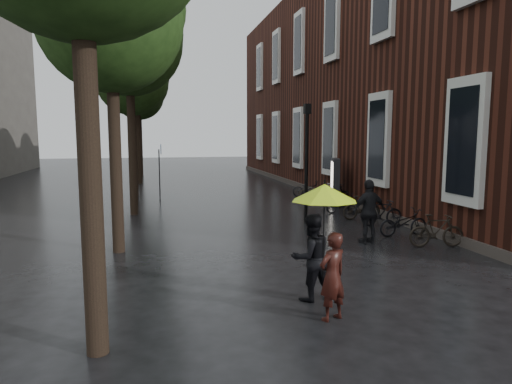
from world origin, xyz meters
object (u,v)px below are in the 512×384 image
object	(u,v)px
person_burgundy	(332,276)
parked_bicycles	(350,203)
pedestrian_walking	(369,212)
lamp_post	(307,152)
person_black	(311,257)
ad_lightbox	(335,182)

from	to	relation	value
person_burgundy	parked_bicycles	world-z (taller)	person_burgundy
pedestrian_walking	lamp_post	world-z (taller)	lamp_post
person_black	parked_bicycles	xyz separation A→B (m)	(4.82, 8.77, -0.39)
person_black	ad_lightbox	bearing A→B (deg)	-125.09
pedestrian_walking	lamp_post	xyz separation A→B (m)	(-0.82, 3.27, 1.64)
person_burgundy	ad_lightbox	bearing A→B (deg)	-135.06
parked_bicycles	lamp_post	bearing A→B (deg)	-148.62
person_black	pedestrian_walking	bearing A→B (deg)	-139.13
person_burgundy	pedestrian_walking	distance (m)	5.98
lamp_post	person_black	bearing A→B (deg)	-108.37
pedestrian_walking	parked_bicycles	distance (m)	5.01
person_burgundy	parked_bicycles	xyz separation A→B (m)	(4.79, 9.77, -0.32)
person_burgundy	person_black	bearing A→B (deg)	-110.32
parked_bicycles	lamp_post	distance (m)	3.52
person_black	pedestrian_walking	distance (m)	5.19
pedestrian_walking	person_burgundy	bearing A→B (deg)	48.94
ad_lightbox	lamp_post	xyz separation A→B (m)	(-2.65, -3.69, 1.52)
person_burgundy	person_black	distance (m)	1.00
person_burgundy	lamp_post	size ratio (longest dim) A/B	0.36
parked_bicycles	lamp_post	world-z (taller)	lamp_post
lamp_post	person_burgundy	bearing A→B (deg)	-106.07
person_burgundy	lamp_post	xyz separation A→B (m)	(2.39, 8.31, 1.81)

